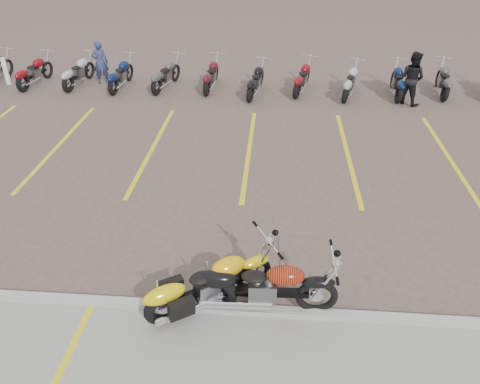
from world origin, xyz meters
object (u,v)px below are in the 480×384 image
Objects in this scene: flame_cruiser at (262,288)px; bollard at (6,71)px; person_a at (100,62)px; yellow_cruiser at (206,284)px; person_b at (412,78)px.

bollard is (-9.97, 10.78, 0.01)m from flame_cruiser.
bollard is (-3.51, -0.42, -0.29)m from person_a.
yellow_cruiser is 0.85× the size of flame_cruiser.
yellow_cruiser is 1.29× the size of person_a.
bollard reaches higher than flame_cruiser.
person_a is at bearing 83.69° from yellow_cruiser.
bollard is (-14.56, 0.84, -0.38)m from person_b.
flame_cruiser is at bearing 103.21° from person_a.
person_a is 0.89× the size of person_b.
flame_cruiser is 12.93m from person_a.
person_b is 14.59m from bollard.
person_a is at bearing 36.69° from person_b.
person_b reaches higher than yellow_cruiser.
yellow_cruiser is 2.03× the size of bollard.
person_a is (-5.55, 11.16, 0.31)m from yellow_cruiser.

